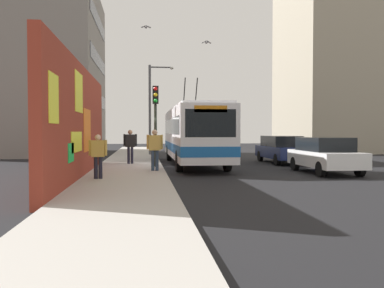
{
  "coord_description": "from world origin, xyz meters",
  "views": [
    {
      "loc": [
        -20.52,
        0.92,
        1.85
      ],
      "look_at": [
        -0.53,
        -1.47,
        1.22
      ],
      "focal_mm": 38.05,
      "sensor_mm": 36.0,
      "label": 1
    }
  ],
  "objects_px": {
    "traffic_light": "(155,112)",
    "parked_car_navy": "(281,149)",
    "street_lamp": "(153,103)",
    "parked_car_white": "(325,154)",
    "pedestrian_near_wall": "(98,153)",
    "pedestrian_midblock": "(130,144)",
    "pedestrian_at_curb": "(155,146)",
    "city_bus": "(194,133)"
  },
  "relations": [
    {
      "from": "pedestrian_midblock",
      "to": "pedestrian_at_curb",
      "type": "xyz_separation_m",
      "value": [
        -3.89,
        -1.17,
        -0.0
      ]
    },
    {
      "from": "parked_car_navy",
      "to": "pedestrian_at_curb",
      "type": "bearing_deg",
      "value": 124.53
    },
    {
      "from": "pedestrian_midblock",
      "to": "parked_car_white",
      "type": "bearing_deg",
      "value": -117.34
    },
    {
      "from": "traffic_light",
      "to": "street_lamp",
      "type": "height_order",
      "value": "street_lamp"
    },
    {
      "from": "pedestrian_near_wall",
      "to": "street_lamp",
      "type": "distance_m",
      "value": 15.59
    },
    {
      "from": "parked_car_navy",
      "to": "traffic_light",
      "type": "relative_size",
      "value": 1.24
    },
    {
      "from": "city_bus",
      "to": "pedestrian_at_curb",
      "type": "xyz_separation_m",
      "value": [
        -4.46,
        2.24,
        -0.54
      ]
    },
    {
      "from": "pedestrian_midblock",
      "to": "street_lamp",
      "type": "height_order",
      "value": "street_lamp"
    },
    {
      "from": "parked_car_white",
      "to": "parked_car_navy",
      "type": "height_order",
      "value": "same"
    },
    {
      "from": "pedestrian_at_curb",
      "to": "city_bus",
      "type": "bearing_deg",
      "value": -26.68
    },
    {
      "from": "street_lamp",
      "to": "traffic_light",
      "type": "bearing_deg",
      "value": 179.41
    },
    {
      "from": "city_bus",
      "to": "street_lamp",
      "type": "bearing_deg",
      "value": 14.47
    },
    {
      "from": "street_lamp",
      "to": "pedestrian_at_curb",
      "type": "bearing_deg",
      "value": 179.09
    },
    {
      "from": "pedestrian_near_wall",
      "to": "traffic_light",
      "type": "bearing_deg",
      "value": -25.24
    },
    {
      "from": "pedestrian_near_wall",
      "to": "pedestrian_at_curb",
      "type": "xyz_separation_m",
      "value": [
        2.79,
        -2.1,
        0.13
      ]
    },
    {
      "from": "parked_car_white",
      "to": "traffic_light",
      "type": "height_order",
      "value": "traffic_light"
    },
    {
      "from": "city_bus",
      "to": "pedestrian_near_wall",
      "type": "distance_m",
      "value": 8.47
    },
    {
      "from": "parked_car_navy",
      "to": "pedestrian_at_curb",
      "type": "xyz_separation_m",
      "value": [
        -5.12,
        7.44,
        0.37
      ]
    },
    {
      "from": "pedestrian_near_wall",
      "to": "parked_car_white",
      "type": "bearing_deg",
      "value": -76.86
    },
    {
      "from": "parked_car_white",
      "to": "parked_car_navy",
      "type": "xyz_separation_m",
      "value": [
        5.68,
        -0.0,
        0.0
      ]
    },
    {
      "from": "street_lamp",
      "to": "parked_car_navy",
      "type": "bearing_deg",
      "value": -135.03
    },
    {
      "from": "parked_car_navy",
      "to": "pedestrian_at_curb",
      "type": "distance_m",
      "value": 9.04
    },
    {
      "from": "parked_car_white",
      "to": "pedestrian_near_wall",
      "type": "relative_size",
      "value": 2.7
    },
    {
      "from": "city_bus",
      "to": "parked_car_white",
      "type": "height_order",
      "value": "city_bus"
    },
    {
      "from": "street_lamp",
      "to": "parked_car_white",
      "type": "bearing_deg",
      "value": -150.75
    },
    {
      "from": "city_bus",
      "to": "traffic_light",
      "type": "relative_size",
      "value": 2.95
    },
    {
      "from": "pedestrian_near_wall",
      "to": "pedestrian_midblock",
      "type": "bearing_deg",
      "value": -7.91
    },
    {
      "from": "city_bus",
      "to": "street_lamp",
      "type": "relative_size",
      "value": 1.75
    },
    {
      "from": "parked_car_navy",
      "to": "parked_car_white",
      "type": "bearing_deg",
      "value": 180.0
    },
    {
      "from": "pedestrian_at_curb",
      "to": "traffic_light",
      "type": "distance_m",
      "value": 2.43
    },
    {
      "from": "parked_car_navy",
      "to": "street_lamp",
      "type": "distance_m",
      "value": 10.7
    },
    {
      "from": "traffic_light",
      "to": "parked_car_navy",
      "type": "bearing_deg",
      "value": -66.05
    },
    {
      "from": "parked_car_navy",
      "to": "street_lamp",
      "type": "xyz_separation_m",
      "value": [
        7.25,
        7.24,
        3.08
      ]
    },
    {
      "from": "pedestrian_midblock",
      "to": "pedestrian_at_curb",
      "type": "height_order",
      "value": "same"
    },
    {
      "from": "pedestrian_at_curb",
      "to": "pedestrian_midblock",
      "type": "bearing_deg",
      "value": 16.77
    },
    {
      "from": "parked_car_white",
      "to": "pedestrian_midblock",
      "type": "height_order",
      "value": "pedestrian_midblock"
    },
    {
      "from": "city_bus",
      "to": "pedestrian_midblock",
      "type": "xyz_separation_m",
      "value": [
        -0.57,
        3.41,
        -0.54
      ]
    },
    {
      "from": "pedestrian_near_wall",
      "to": "pedestrian_at_curb",
      "type": "distance_m",
      "value": 3.49
    },
    {
      "from": "street_lamp",
      "to": "city_bus",
      "type": "bearing_deg",
      "value": -165.53
    },
    {
      "from": "pedestrian_near_wall",
      "to": "traffic_light",
      "type": "distance_m",
      "value": 5.41
    },
    {
      "from": "pedestrian_near_wall",
      "to": "street_lamp",
      "type": "bearing_deg",
      "value": -8.62
    },
    {
      "from": "pedestrian_midblock",
      "to": "street_lamp",
      "type": "bearing_deg",
      "value": -9.17
    }
  ]
}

